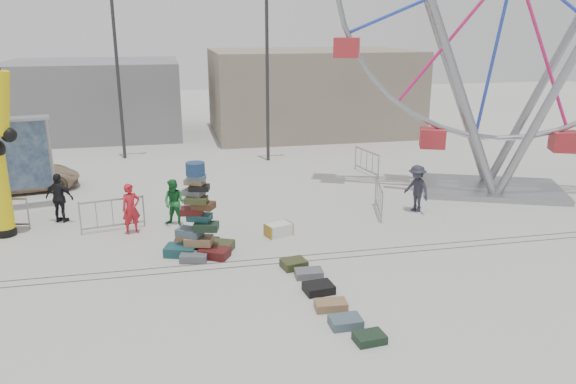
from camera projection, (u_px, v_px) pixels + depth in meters
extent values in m
plane|color=#9E9E99|center=(244.00, 276.00, 15.14)|extent=(90.00, 90.00, 0.00)
cube|color=#47443F|center=(241.00, 267.00, 15.70)|extent=(40.00, 0.04, 0.01)
cube|color=#47443F|center=(239.00, 261.00, 16.07)|extent=(40.00, 0.04, 0.01)
cube|color=gray|center=(311.00, 92.00, 34.55)|extent=(12.00, 8.00, 5.00)
cube|color=gray|center=(95.00, 98.00, 33.88)|extent=(10.00, 8.00, 4.40)
cylinder|color=#2D2D30|center=(267.00, 79.00, 26.75)|extent=(0.16, 0.16, 8.00)
cylinder|color=#2D2D30|center=(118.00, 78.00, 27.21)|extent=(0.16, 0.16, 8.00)
cube|color=#1A494F|center=(181.00, 250.00, 16.45)|extent=(1.05, 0.87, 0.29)
cube|color=#4F1515|center=(214.00, 253.00, 16.30)|extent=(1.03, 0.93, 0.27)
cube|color=#492C17|center=(187.00, 244.00, 16.99)|extent=(0.87, 0.66, 0.25)
cube|color=#393F1F|center=(220.00, 246.00, 16.83)|extent=(0.98, 0.86, 0.27)
cube|color=#5C5E64|center=(194.00, 257.00, 16.06)|extent=(0.86, 0.67, 0.23)
cube|color=black|center=(206.00, 242.00, 17.13)|extent=(0.90, 0.79, 0.25)
cube|color=#906E49|center=(199.00, 241.00, 16.45)|extent=(0.91, 0.74, 0.25)
cube|color=#495E69|center=(190.00, 232.00, 16.46)|extent=(0.88, 0.81, 0.23)
cube|color=#1A2F1F|center=(206.00, 227.00, 16.26)|extent=(0.79, 0.63, 0.23)
cube|color=#1A494F|center=(200.00, 217.00, 16.42)|extent=(0.80, 0.69, 0.20)
cube|color=#4F1515|center=(192.00, 211.00, 16.34)|extent=(0.71, 0.53, 0.20)
cube|color=#492C17|center=(203.00, 205.00, 16.17)|extent=(0.75, 0.68, 0.20)
cube|color=#393F1F|center=(196.00, 200.00, 16.03)|extent=(0.72, 0.58, 0.18)
cube|color=#5C5E64|center=(194.00, 192.00, 16.14)|extent=(0.71, 0.66, 0.18)
cube|color=black|center=(199.00, 188.00, 15.97)|extent=(0.64, 0.50, 0.16)
cube|color=#906E49|center=(195.00, 182.00, 16.00)|extent=(0.65, 0.56, 0.16)
cube|color=#495E69|center=(197.00, 178.00, 15.86)|extent=(0.58, 0.43, 0.14)
cylinder|color=navy|center=(195.00, 169.00, 15.83)|extent=(0.54, 0.54, 0.36)
sphere|color=black|center=(6.00, 232.00, 17.98)|extent=(0.67, 0.67, 0.67)
cylinder|color=yellow|center=(0.00, 193.00, 17.61)|extent=(0.62, 0.62, 2.82)
cylinder|color=yellow|center=(1.00, 103.00, 16.85)|extent=(0.77, 0.53, 1.99)
sphere|color=black|center=(9.00, 135.00, 17.14)|extent=(0.46, 0.46, 0.46)
cube|color=gray|center=(491.00, 188.00, 22.75)|extent=(6.27, 5.08, 0.22)
cylinder|color=gray|center=(458.00, 84.00, 20.90)|extent=(3.62, 1.73, 8.82)
cylinder|color=gray|center=(558.00, 86.00, 20.32)|extent=(3.62, 1.73, 8.82)
cylinder|color=gray|center=(453.00, 79.00, 22.74)|extent=(3.62, 1.73, 8.82)
cylinder|color=gray|center=(544.00, 81.00, 22.16)|extent=(3.62, 1.73, 8.82)
cube|color=#AE252C|center=(495.00, 152.00, 22.31)|extent=(1.28, 1.28, 0.76)
cylinder|color=gray|center=(51.00, 163.00, 20.45)|extent=(0.11, 0.11, 3.33)
cube|color=navy|center=(17.00, 157.00, 19.91)|extent=(2.07, 0.50, 2.44)
cube|color=silver|center=(279.00, 230.00, 17.97)|extent=(0.95, 0.74, 0.39)
cube|color=#393F1F|center=(294.00, 264.00, 15.60)|extent=(0.77, 0.68, 0.23)
cube|color=#5C5E64|center=(309.00, 273.00, 15.06)|extent=(0.76, 0.53, 0.19)
cube|color=black|center=(319.00, 288.00, 14.19)|extent=(0.79, 0.67, 0.22)
cube|color=#906E49|center=(331.00, 305.00, 13.34)|extent=(0.79, 0.51, 0.21)
cube|color=#495E69|center=(346.00, 322.00, 12.60)|extent=(0.72, 0.54, 0.21)
cube|color=#1A2F1F|center=(370.00, 338.00, 11.97)|extent=(0.69, 0.54, 0.19)
imported|color=red|center=(131.00, 209.00, 18.00)|extent=(0.71, 0.60, 1.65)
imported|color=#1B6E30|center=(174.00, 203.00, 18.74)|extent=(0.96, 0.90, 1.58)
imported|color=black|center=(60.00, 198.00, 19.01)|extent=(1.09, 0.77, 1.71)
imported|color=#23232F|center=(417.00, 188.00, 20.11)|extent=(0.98, 1.26, 1.71)
imported|color=#9C8365|center=(24.00, 177.00, 22.69)|extent=(4.56, 2.81, 1.18)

